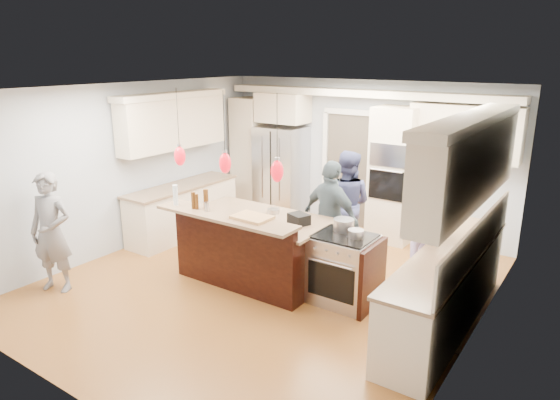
# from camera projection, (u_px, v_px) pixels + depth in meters

# --- Properties ---
(ground_plane) EXTENTS (6.00, 6.00, 0.00)m
(ground_plane) POSITION_uv_depth(u_px,v_px,m) (266.00, 284.00, 7.06)
(ground_plane) COLOR #AF7030
(ground_plane) RESTS_ON ground
(room_shell) EXTENTS (5.54, 6.04, 2.72)m
(room_shell) POSITION_uv_depth(u_px,v_px,m) (265.00, 157.00, 6.55)
(room_shell) COLOR #B2BCC6
(room_shell) RESTS_ON ground
(refrigerator) EXTENTS (0.90, 0.70, 1.80)m
(refrigerator) POSITION_uv_depth(u_px,v_px,m) (281.00, 173.00, 9.74)
(refrigerator) COLOR #B7B7BC
(refrigerator) RESTS_ON ground
(oven_column) EXTENTS (0.72, 0.69, 2.30)m
(oven_column) POSITION_uv_depth(u_px,v_px,m) (394.00, 175.00, 8.44)
(oven_column) COLOR beige
(oven_column) RESTS_ON ground
(back_upper_cabinets) EXTENTS (5.30, 0.61, 2.54)m
(back_upper_cabinets) POSITION_uv_depth(u_px,v_px,m) (321.00, 136.00, 9.18)
(back_upper_cabinets) COLOR beige
(back_upper_cabinets) RESTS_ON ground
(right_counter_run) EXTENTS (0.64, 3.10, 2.51)m
(right_counter_run) POSITION_uv_depth(u_px,v_px,m) (454.00, 243.00, 5.67)
(right_counter_run) COLOR beige
(right_counter_run) RESTS_ON ground
(left_cabinets) EXTENTS (0.64, 2.30, 2.51)m
(left_cabinets) POSITION_uv_depth(u_px,v_px,m) (180.00, 177.00, 8.72)
(left_cabinets) COLOR beige
(left_cabinets) RESTS_ON ground
(kitchen_island) EXTENTS (2.10, 1.46, 1.12)m
(kitchen_island) POSITION_uv_depth(u_px,v_px,m) (255.00, 246.00, 7.11)
(kitchen_island) COLOR black
(kitchen_island) RESTS_ON ground
(island_range) EXTENTS (0.82, 0.71, 0.92)m
(island_range) POSITION_uv_depth(u_px,v_px,m) (345.00, 270.00, 6.42)
(island_range) COLOR #B7B7BC
(island_range) RESTS_ON ground
(pendant_lights) EXTENTS (1.75, 0.15, 1.03)m
(pendant_lights) POSITION_uv_depth(u_px,v_px,m) (225.00, 163.00, 6.29)
(pendant_lights) COLOR black
(pendant_lights) RESTS_ON ground
(person_bar_end) EXTENTS (0.70, 0.58, 1.65)m
(person_bar_end) POSITION_uv_depth(u_px,v_px,m) (51.00, 233.00, 6.67)
(person_bar_end) COLOR slate
(person_bar_end) RESTS_ON ground
(person_far_left) EXTENTS (0.94, 0.80, 1.70)m
(person_far_left) POSITION_uv_depth(u_px,v_px,m) (346.00, 204.00, 7.87)
(person_far_left) COLOR navy
(person_far_left) RESTS_ON ground
(person_far_right) EXTENTS (1.06, 0.62, 1.69)m
(person_far_right) POSITION_uv_depth(u_px,v_px,m) (331.00, 218.00, 7.20)
(person_far_right) COLOR #455861
(person_far_right) RESTS_ON ground
(person_range_side) EXTENTS (0.85, 1.16, 1.60)m
(person_range_side) POSITION_uv_depth(u_px,v_px,m) (434.00, 245.00, 6.31)
(person_range_side) COLOR #9D85B3
(person_range_side) RESTS_ON ground
(floor_rug) EXTENTS (0.81, 1.07, 0.01)m
(floor_rug) POSITION_uv_depth(u_px,v_px,m) (436.00, 326.00, 5.94)
(floor_rug) COLOR #8C704C
(floor_rug) RESTS_ON ground
(water_bottle) EXTENTS (0.08, 0.08, 0.29)m
(water_bottle) POSITION_uv_depth(u_px,v_px,m) (175.00, 195.00, 6.84)
(water_bottle) COLOR silver
(water_bottle) RESTS_ON kitchen_island
(beer_bottle_a) EXTENTS (0.06, 0.06, 0.21)m
(beer_bottle_a) POSITION_uv_depth(u_px,v_px,m) (197.00, 202.00, 6.67)
(beer_bottle_a) COLOR #4B2A0D
(beer_bottle_a) RESTS_ON kitchen_island
(beer_bottle_b) EXTENTS (0.07, 0.07, 0.23)m
(beer_bottle_b) POSITION_uv_depth(u_px,v_px,m) (193.00, 200.00, 6.69)
(beer_bottle_b) COLOR #4B2A0D
(beer_bottle_b) RESTS_ON kitchen_island
(beer_bottle_c) EXTENTS (0.09, 0.09, 0.27)m
(beer_bottle_c) POSITION_uv_depth(u_px,v_px,m) (206.00, 199.00, 6.68)
(beer_bottle_c) COLOR #4B2A0D
(beer_bottle_c) RESTS_ON kitchen_island
(drink_can) EXTENTS (0.07, 0.07, 0.12)m
(drink_can) POSITION_uv_depth(u_px,v_px,m) (207.00, 207.00, 6.60)
(drink_can) COLOR #B7B7BC
(drink_can) RESTS_ON kitchen_island
(cutting_board) EXTENTS (0.49, 0.36, 0.04)m
(cutting_board) POSITION_uv_depth(u_px,v_px,m) (252.00, 217.00, 6.30)
(cutting_board) COLOR tan
(cutting_board) RESTS_ON kitchen_island
(pot_large) EXTENTS (0.27, 0.27, 0.16)m
(pot_large) POSITION_uv_depth(u_px,v_px,m) (344.00, 225.00, 6.45)
(pot_large) COLOR #B7B7BC
(pot_large) RESTS_ON island_range
(pot_small) EXTENTS (0.20, 0.20, 0.10)m
(pot_small) POSITION_uv_depth(u_px,v_px,m) (356.00, 234.00, 6.22)
(pot_small) COLOR #B7B7BC
(pot_small) RESTS_ON island_range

